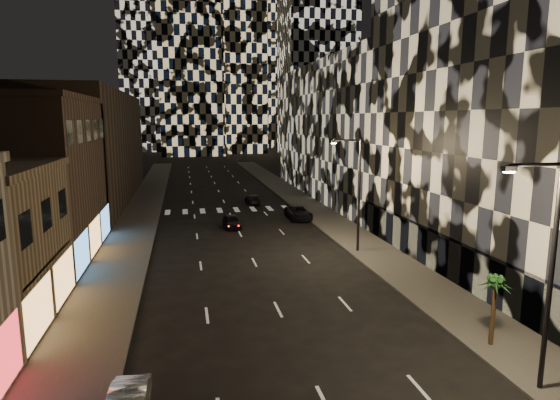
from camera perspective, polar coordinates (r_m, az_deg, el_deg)
name	(u,v)px	position (r m, az deg, el deg)	size (l,w,h in m)	color
sidewalk_left	(141,213)	(55.84, -16.62, -1.49)	(4.00, 120.00, 0.15)	#47443F
sidewalk_right	(309,206)	(57.59, 3.60, -0.76)	(4.00, 120.00, 0.15)	#47443F
curb_left	(160,212)	(55.69, -14.47, -1.42)	(0.20, 120.00, 0.15)	#4C4C47
curb_right	(293,207)	(57.08, 1.57, -0.84)	(0.20, 120.00, 0.15)	#4C4C47
retail_brown	(21,182)	(40.22, -29.00, 1.95)	(10.00, 15.00, 12.00)	#473628
retail_filler_left	(89,148)	(65.80, -22.31, 5.94)	(10.00, 40.00, 14.00)	#473628
midrise_right	(543,114)	(38.33, 29.38, 9.11)	(16.00, 25.00, 22.00)	#232326
midrise_base	(436,250)	(35.05, 18.43, -5.83)	(0.60, 25.00, 3.00)	#383838
midrise_filler_right	(367,131)	(66.48, 10.51, 8.26)	(16.00, 40.00, 18.00)	#232326
streetlight_near	(547,262)	(20.46, 29.77, -6.56)	(2.55, 0.25, 9.00)	black
streetlight_far	(356,187)	(37.44, 9.30, 1.56)	(2.55, 0.25, 9.00)	black
car_dark_midlane	(232,221)	(46.73, -5.92, -2.59)	(1.49, 3.71, 1.27)	black
car_dark_oncoming	(253,199)	(59.49, -3.32, 0.10)	(1.67, 4.10, 1.19)	black
car_dark_rightlane	(298,213)	(50.52, 2.27, -1.55)	(2.26, 4.91, 1.37)	black
palm_tree	(495,288)	(24.21, 24.75, -9.67)	(1.73, 1.72, 3.40)	#47331E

